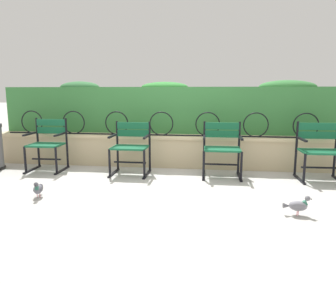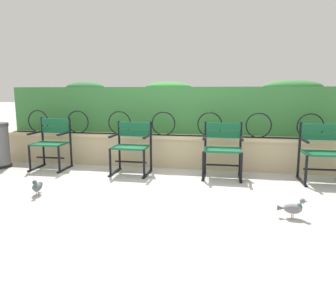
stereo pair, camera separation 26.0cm
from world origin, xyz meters
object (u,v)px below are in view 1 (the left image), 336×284
(park_chair_leftmost, at_px, (48,143))
(park_chair_centre_right, at_px, (222,147))
(pigeon_near_chairs, at_px, (298,205))
(park_chair_rightmost, at_px, (320,149))
(park_chair_centre_left, at_px, (131,146))
(pigeon_far_side, at_px, (38,189))

(park_chair_leftmost, height_order, park_chair_centre_right, park_chair_leftmost)
(park_chair_leftmost, bearing_deg, pigeon_near_chairs, -22.85)
(park_chair_rightmost, bearing_deg, park_chair_centre_right, 179.14)
(park_chair_rightmost, bearing_deg, pigeon_near_chairs, -115.01)
(park_chair_centre_left, xyz_separation_m, pigeon_far_side, (-0.88, -1.29, -0.35))
(park_chair_leftmost, xyz_separation_m, park_chair_centre_left, (1.45, -0.06, -0.01))
(park_chair_leftmost, height_order, park_chair_centre_left, park_chair_leftmost)
(park_chair_centre_right, bearing_deg, park_chair_centre_left, -178.32)
(park_chair_centre_right, bearing_deg, pigeon_far_side, -150.17)
(park_chair_leftmost, distance_m, park_chair_rightmost, 4.34)
(park_chair_centre_left, relative_size, pigeon_near_chairs, 2.87)
(park_chair_leftmost, relative_size, pigeon_near_chairs, 3.00)
(park_chair_rightmost, distance_m, pigeon_far_side, 4.00)
(park_chair_centre_right, height_order, park_chair_rightmost, park_chair_rightmost)
(pigeon_far_side, bearing_deg, park_chair_centre_left, 55.80)
(park_chair_centre_left, height_order, pigeon_far_side, park_chair_centre_left)
(park_chair_centre_left, distance_m, pigeon_far_side, 1.60)
(park_chair_centre_left, height_order, park_chair_centre_right, park_chair_centre_right)
(park_chair_centre_left, relative_size, park_chair_rightmost, 0.96)
(park_chair_leftmost, relative_size, pigeon_far_side, 3.05)
(park_chair_centre_left, bearing_deg, pigeon_far_side, -124.20)
(park_chair_centre_left, relative_size, pigeon_far_side, 2.92)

